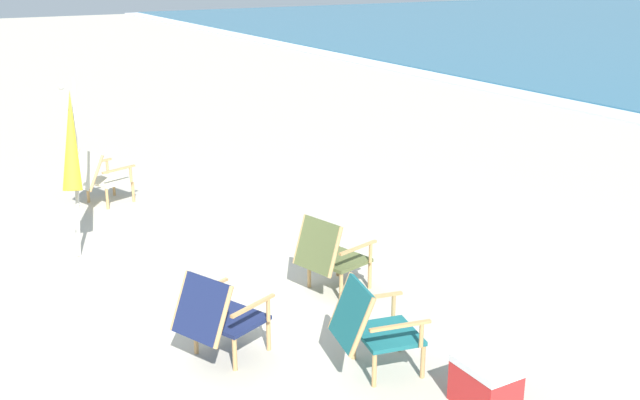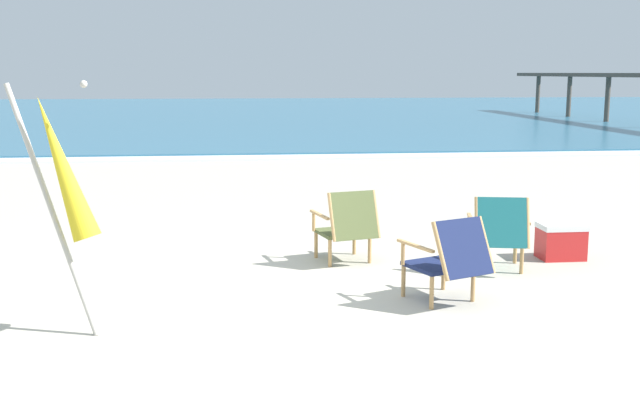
# 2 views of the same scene
# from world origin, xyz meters

# --- Properties ---
(ground_plane) EXTENTS (80.00, 80.00, 0.00)m
(ground_plane) POSITION_xyz_m (0.00, 0.00, 0.00)
(ground_plane) COLOR #B7AF9E
(beach_chair_back_right) EXTENTS (0.81, 0.88, 0.80)m
(beach_chair_back_right) POSITION_xyz_m (1.73, -0.52, 0.43)
(beach_chair_back_right) COLOR #19234C
(beach_chair_back_right) RESTS_ON ground
(beach_chair_back_left) EXTENTS (0.79, 0.89, 0.79)m
(beach_chair_back_left) POSITION_xyz_m (-3.07, -0.30, 0.42)
(beach_chair_back_left) COLOR beige
(beach_chair_back_left) RESTS_ON ground
(beach_chair_front_right) EXTENTS (0.70, 0.80, 0.81)m
(beach_chair_front_right) POSITION_xyz_m (2.55, 0.50, 0.43)
(beach_chair_front_right) COLOR #196066
(beach_chair_front_right) RESTS_ON ground
(beach_chair_front_left) EXTENTS (0.72, 0.79, 0.82)m
(beach_chair_front_left) POSITION_xyz_m (1.03, 1.01, 0.43)
(beach_chair_front_left) COLOR #515B33
(beach_chair_front_left) RESTS_ON ground
(umbrella_furled_yellow) EXTENTS (0.78, 0.44, 2.02)m
(umbrella_furled_yellow) POSITION_xyz_m (-1.50, -0.93, 1.32)
(umbrella_furled_yellow) COLOR #B7B2A8
(umbrella_furled_yellow) RESTS_ON ground
(cooler_box) EXTENTS (0.49, 0.35, 0.40)m
(cooler_box) POSITION_xyz_m (3.44, 0.96, 0.20)
(cooler_box) COLOR red
(cooler_box) RESTS_ON ground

